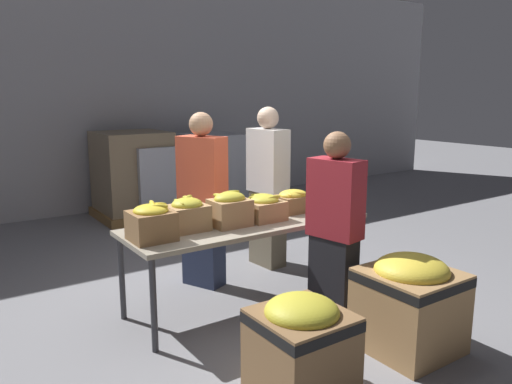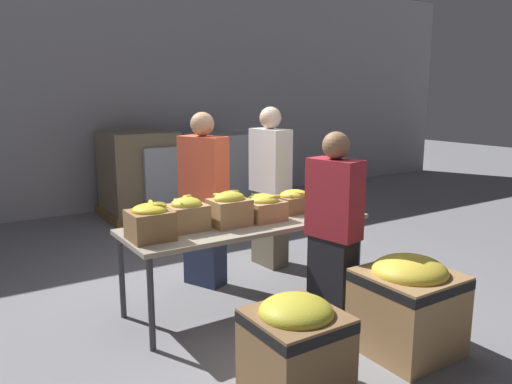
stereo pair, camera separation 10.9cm
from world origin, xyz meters
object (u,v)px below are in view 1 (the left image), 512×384
object	(u,v)px
pallet_stack_0	(133,176)
pallet_stack_2	(212,171)
banana_box_5	(327,196)
banana_box_0	(151,222)
volunteer_2	(203,201)
pallet_stack_1	(159,180)
banana_box_3	(263,207)
banana_box_2	(230,209)
sorting_table	(247,228)
donation_bin_0	(301,344)
banana_box_1	(187,214)
volunteer_0	(268,188)
banana_box_4	(293,200)
donation_bin_1	(410,300)
volunteer_1	(334,232)

from	to	relation	value
pallet_stack_0	pallet_stack_2	distance (m)	1.42
banana_box_5	pallet_stack_0	xyz separation A→B (m)	(-0.58, 3.79, -0.26)
banana_box_0	volunteer_2	world-z (taller)	volunteer_2
pallet_stack_1	banana_box_3	bearing A→B (deg)	-99.00
banana_box_2	banana_box_3	xyz separation A→B (m)	(0.36, 0.01, -0.03)
sorting_table	pallet_stack_0	world-z (taller)	pallet_stack_0
banana_box_0	banana_box_2	bearing A→B (deg)	1.86
volunteer_2	donation_bin_0	xyz separation A→B (m)	(-0.40, -2.04, -0.51)
pallet_stack_1	banana_box_1	bearing A→B (deg)	-109.99
banana_box_2	pallet_stack_2	size ratio (longest dim) A/B	0.26
pallet_stack_1	volunteer_2	bearing A→B (deg)	-105.63
volunteer_0	donation_bin_0	bearing A→B (deg)	-34.82
banana_box_2	donation_bin_0	distance (m)	1.50
banana_box_4	donation_bin_1	size ratio (longest dim) A/B	0.44
banana_box_2	banana_box_5	xyz separation A→B (m)	(1.13, 0.00, -0.02)
banana_box_0	donation_bin_1	bearing A→B (deg)	-41.87
volunteer_0	donation_bin_1	distance (m)	2.23
volunteer_1	pallet_stack_0	distance (m)	4.52
banana_box_4	volunteer_2	xyz separation A→B (m)	(-0.67, 0.59, -0.03)
banana_box_0	volunteer_1	size ratio (longest dim) A/B	0.20
sorting_table	donation_bin_1	distance (m)	1.53
banana_box_2	banana_box_1	bearing A→B (deg)	168.99
pallet_stack_0	pallet_stack_2	world-z (taller)	pallet_stack_0
pallet_stack_2	banana_box_1	bearing A→B (deg)	-121.97
banana_box_3	banana_box_4	bearing A→B (deg)	11.48
sorting_table	pallet_stack_1	world-z (taller)	pallet_stack_1
banana_box_2	pallet_stack_2	xyz separation A→B (m)	(1.96, 3.81, -0.33)
banana_box_3	pallet_stack_0	xyz separation A→B (m)	(0.19, 3.78, -0.25)
sorting_table	donation_bin_0	xyz separation A→B (m)	(-0.50, -1.39, -0.37)
banana_box_2	pallet_stack_1	xyz separation A→B (m)	(0.94, 3.69, -0.38)
sorting_table	pallet_stack_1	size ratio (longest dim) A/B	1.97
banana_box_2	volunteer_1	distance (m)	0.92
banana_box_3	banana_box_2	bearing A→B (deg)	-178.26
volunteer_2	donation_bin_0	world-z (taller)	volunteer_2
donation_bin_1	banana_box_5	bearing A→B (deg)	74.40
pallet_stack_0	pallet_stack_2	bearing A→B (deg)	1.09
banana_box_3	banana_box_4	world-z (taller)	banana_box_3
banana_box_2	banana_box_5	world-z (taller)	banana_box_2
banana_box_4	donation_bin_1	world-z (taller)	banana_box_4
banana_box_3	donation_bin_0	xyz separation A→B (m)	(-0.66, -1.36, -0.55)
banana_box_2	banana_box_4	world-z (taller)	banana_box_2
banana_box_0	pallet_stack_1	xyz separation A→B (m)	(1.68, 3.72, -0.38)
banana_box_1	banana_box_5	bearing A→B (deg)	-2.69
banana_box_1	volunteer_2	distance (m)	0.78
banana_box_1	donation_bin_1	distance (m)	1.89
pallet_stack_1	banana_box_2	bearing A→B (deg)	-104.35
banana_box_0	sorting_table	bearing A→B (deg)	3.48
banana_box_0	volunteer_2	distance (m)	1.10
banana_box_2	pallet_stack_0	size ratio (longest dim) A/B	0.25
banana_box_0	volunteer_0	world-z (taller)	volunteer_0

